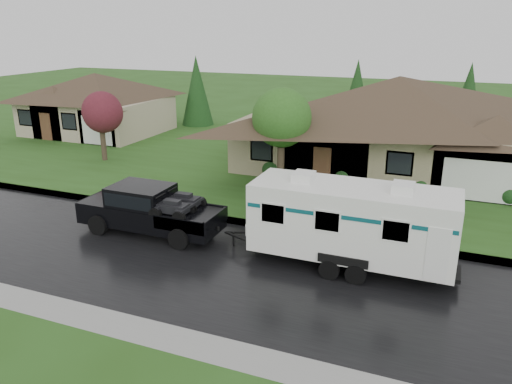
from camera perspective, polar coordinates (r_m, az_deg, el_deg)
ground at (r=19.91m, az=4.24°, el=-7.17°), size 140.00×140.00×0.00m
road at (r=18.22m, az=2.28°, el=-9.71°), size 140.00×8.00×0.01m
curb at (r=21.85m, az=6.06°, el=-4.59°), size 140.00×0.50×0.15m
lawn at (r=33.68m, az=12.10°, el=3.44°), size 140.00×26.00×0.15m
house_main at (r=31.53m, az=16.29°, el=8.65°), size 19.44×10.80×6.90m
house_far at (r=43.06m, az=-17.64°, el=10.18°), size 10.80×8.64×5.80m
tree_left_green at (r=26.08m, az=2.92°, el=8.07°), size 3.26×3.26×5.39m
tree_red at (r=33.91m, az=-17.34°, el=8.40°), size 2.60×2.60×4.30m
shrub_row at (r=27.82m, az=14.11°, el=1.33°), size 13.60×1.00×1.00m
pickup_truck at (r=22.04m, az=-12.25°, el=-1.79°), size 6.29×2.39×2.10m
travel_trailer at (r=18.55m, az=10.91°, el=-3.25°), size 7.76×2.73×3.48m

